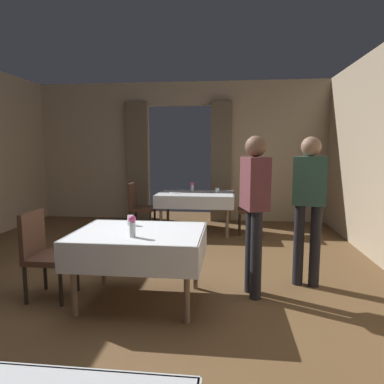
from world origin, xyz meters
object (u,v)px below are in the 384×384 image
Objects in this scene: glass_mid_b at (130,220)px; plate_far_c at (176,192)px; chair_mid_left at (44,250)px; glass_far_b at (217,190)px; chair_far_left at (138,205)px; flower_vase_far at (192,186)px; person_waiter_by_doorway at (309,199)px; person_diner_standing_aside at (254,202)px; dining_table_far at (196,198)px; flower_vase_mid at (132,225)px; dining_table_mid at (139,240)px; chair_far_right at (255,206)px.

plate_far_c is (0.06, 2.80, -0.05)m from glass_mid_b.
plate_far_c is at bearing 88.81° from glass_mid_b.
glass_far_b is (1.71, 3.16, 0.28)m from chair_mid_left.
chair_far_left is 1.09m from flower_vase_far.
person_waiter_by_doorway is 0.72m from person_diner_standing_aside.
plate_far_c is (0.72, 0.06, 0.24)m from chair_far_left.
person_waiter_by_doorway reaches higher than chair_mid_left.
dining_table_far is 0.83× the size of person_diner_standing_aside.
chair_far_left reaches higher than plate_far_c.
plate_far_c is 0.13× the size of person_diner_standing_aside.
person_diner_standing_aside reaches higher than flower_vase_mid.
dining_table_far is 6.79× the size of flower_vase_mid.
glass_far_b is (0.67, 3.15, 0.14)m from dining_table_mid.
person_waiter_by_doorway reaches higher than glass_mid_b.
plate_far_c is at bearing 128.24° from person_waiter_by_doorway.
flower_vase_far is at bearing 121.76° from person_waiter_by_doorway.
plate_far_c is 0.13× the size of person_waiter_by_doorway.
dining_table_mid is at bearing 0.69° from chair_mid_left.
chair_mid_left is (-1.31, -3.04, -0.15)m from dining_table_far.
chair_far_right reaches higher than glass_mid_b.
dining_table_far is at bearing 84.84° from dining_table_mid.
dining_table_mid is 0.92× the size of dining_table_far.
dining_table_far is at bearing 85.17° from flower_vase_mid.
flower_vase_far is at bearing 108.49° from person_diner_standing_aside.
chair_mid_left is 0.96m from glass_mid_b.
chair_mid_left is at bearing -94.07° from chair_far_left.
flower_vase_mid reaches higher than glass_mid_b.
glass_far_b is (0.67, 3.38, -0.07)m from flower_vase_mid.
chair_mid_left is 1.00× the size of chair_far_left.
person_diner_standing_aside is at bearing -71.51° from flower_vase_far.
chair_far_right is 4.13× the size of plate_far_c.
flower_vase_mid is at bearing -156.18° from person_diner_standing_aside.
glass_mid_b is at bearing -118.93° from chair_far_right.
flower_vase_mid is (-0.00, -0.24, 0.21)m from dining_table_mid.
flower_vase_far is at bearing 167.37° from glass_far_b.
chair_far_left is 1.53m from glass_far_b.
chair_far_left is 2.83m from glass_mid_b.
chair_mid_left is 8.46× the size of glass_mid_b.
chair_far_right is 1.26m from flower_vase_far.
chair_far_left reaches higher than dining_table_far.
chair_far_left is 4.13× the size of plate_far_c.
plate_far_c is at bearing 92.06° from dining_table_mid.
dining_table_mid is at bearing -87.94° from plate_far_c.
glass_far_b is (0.49, -0.11, -0.06)m from flower_vase_far.
dining_table_far is at bearing 1.42° from chair_far_left.
dining_table_mid is 3.22m from glass_far_b.
person_waiter_by_doorway reaches higher than dining_table_mid.
flower_vase_mid is 3.45m from glass_far_b.
chair_far_right is (1.10, 0.02, -0.15)m from dining_table_far.
chair_far_left is at bearing -175.13° from plate_far_c.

